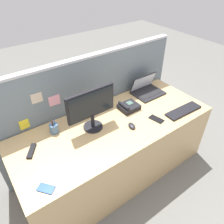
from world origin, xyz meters
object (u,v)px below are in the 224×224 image
cell_phone_blue_case (46,188)px  tv_remote (32,151)px  keyboard_main (183,111)px  cell_phone_black_slab (156,119)px  computer_mouse_right_hand (132,126)px  desktop_monitor (91,107)px  laptop (146,89)px  desk_phone (128,107)px  pen_cup (54,128)px

cell_phone_blue_case → tv_remote: (0.04, 0.42, 0.01)m
keyboard_main → cell_phone_black_slab: size_ratio=2.89×
computer_mouse_right_hand → keyboard_main: bearing=0.2°
desktop_monitor → cell_phone_blue_case: size_ratio=3.93×
laptop → desk_phone: laptop is taller
desk_phone → cell_phone_black_slab: size_ratio=1.38×
tv_remote → pen_cup: bearing=58.3°
desk_phone → keyboard_main: 0.60m
keyboard_main → pen_cup: (-1.27, 0.51, 0.04)m
computer_mouse_right_hand → cell_phone_black_slab: bearing=0.6°
cell_phone_blue_case → tv_remote: bearing=46.1°
pen_cup → laptop: bearing=0.7°
laptop → keyboard_main: laptop is taller
desk_phone → computer_mouse_right_hand: 0.30m
laptop → cell_phone_blue_case: laptop is taller
laptop → computer_mouse_right_hand: size_ratio=3.56×
pen_cup → cell_phone_blue_case: size_ratio=1.30×
computer_mouse_right_hand → pen_cup: size_ratio=0.61×
keyboard_main → desktop_monitor: bearing=160.9°
pen_cup → cell_phone_black_slab: bearing=-25.2°
pen_cup → tv_remote: size_ratio=0.96×
keyboard_main → desk_phone: bearing=141.7°
computer_mouse_right_hand → desktop_monitor: bearing=155.7°
desktop_monitor → keyboard_main: (0.93, -0.36, -0.24)m
cell_phone_blue_case → desk_phone: bearing=-18.1°
keyboard_main → laptop: bearing=98.5°
desk_phone → tv_remote: 1.08m
cell_phone_blue_case → pen_cup: bearing=21.9°
keyboard_main → pen_cup: bearing=160.1°
keyboard_main → tv_remote: bearing=167.8°
cell_phone_blue_case → tv_remote: size_ratio=0.74×
desktop_monitor → desk_phone: 0.53m
pen_cup → cell_phone_blue_case: pen_cup is taller
laptop → tv_remote: bearing=-174.8°
computer_mouse_right_hand → desk_phone: bearing=69.1°
laptop → tv_remote: size_ratio=2.09×
keyboard_main → cell_phone_blue_case: 1.58m
desktop_monitor → computer_mouse_right_hand: bearing=-36.5°
desk_phone → cell_phone_black_slab: 0.34m
computer_mouse_right_hand → cell_phone_black_slab: computer_mouse_right_hand is taller
desktop_monitor → laptop: 0.91m
pen_cup → computer_mouse_right_hand: bearing=-30.3°
cell_phone_black_slab → tv_remote: 1.24m
cell_phone_black_slab → desktop_monitor: bearing=141.9°
cell_phone_blue_case → computer_mouse_right_hand: bearing=-28.9°
laptop → pen_cup: 1.21m
desktop_monitor → laptop: (0.87, 0.17, -0.20)m
computer_mouse_right_hand → pen_cup: pen_cup is taller
laptop → computer_mouse_right_hand: laptop is taller
computer_mouse_right_hand → cell_phone_black_slab: 0.29m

